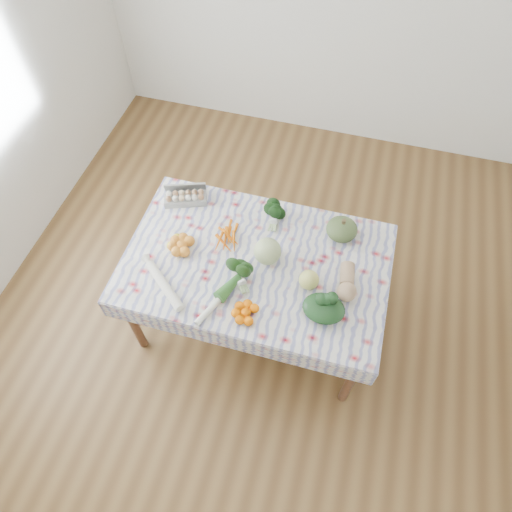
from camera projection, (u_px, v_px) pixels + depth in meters
The scene contains 16 objects.
ground at pixel (256, 316), 3.50m from camera, with size 4.50×4.50×0.00m, color brown.
dining_table at pixel (256, 268), 2.94m from camera, with size 1.60×1.00×0.75m.
tablecloth at pixel (256, 262), 2.87m from camera, with size 1.66×1.06×0.01m, color silver.
egg_carton at pixel (185, 198), 3.11m from camera, with size 0.28×0.11×0.08m, color #9A9A95.
carrot_bunch at pixel (229, 238), 2.95m from camera, with size 0.19×0.18×0.04m, color orange.
kale_bunch at pixel (274, 213), 3.00m from camera, with size 0.16×0.14×0.14m, color black.
kabocha_squash at pixel (342, 229), 2.93m from camera, with size 0.20×0.20×0.13m, color #465A2E.
cabbage at pixel (267, 251), 2.81m from camera, with size 0.17×0.17×0.17m, color #A4B576.
butternut_squash at pixel (347, 282), 2.72m from camera, with size 0.12×0.25×0.12m, color tan.
orange_cluster at pixel (182, 245), 2.89m from camera, with size 0.22×0.22×0.07m, color orange.
broccoli at pixel (239, 275), 2.75m from camera, with size 0.14×0.14×0.11m, color #1D4116.
mandarin_cluster at pixel (246, 312), 2.63m from camera, with size 0.19×0.19×0.06m, color #FC6E00.
grapefruit at pixel (309, 280), 2.72m from camera, with size 0.12×0.12×0.12m, color #D1D063.
spinach_bag at pixel (324, 308), 2.62m from camera, with size 0.25×0.20×0.11m, color black.
daikon at pixel (164, 286), 2.74m from camera, with size 0.06×0.06×0.40m, color white.
leek at pixel (218, 301), 2.69m from camera, with size 0.04×0.04×0.37m, color white.
Camera 1 is at (0.43, -1.53, 3.15)m, focal length 32.00 mm.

